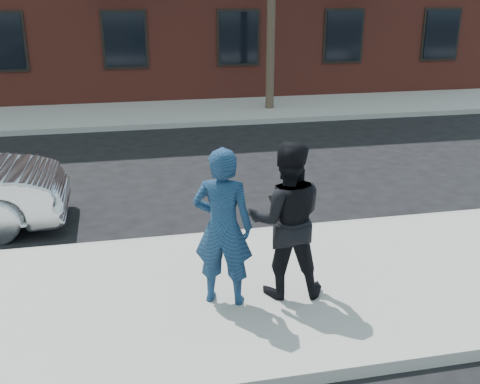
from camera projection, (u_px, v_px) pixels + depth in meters
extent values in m
plane|color=black|center=(150.00, 300.00, 7.09)|extent=(100.00, 100.00, 0.00)
cube|color=#999691|center=(151.00, 305.00, 6.84)|extent=(50.00, 3.50, 0.15)
cube|color=#999691|center=(143.00, 244.00, 8.49)|extent=(50.00, 0.10, 0.15)
cube|color=#999691|center=(127.00, 115.00, 17.42)|extent=(50.00, 3.50, 0.15)
cube|color=#999691|center=(129.00, 127.00, 15.77)|extent=(50.00, 0.10, 0.15)
cube|color=black|center=(239.00, 38.00, 19.04)|extent=(1.30, 0.06, 1.70)
cube|color=black|center=(441.00, 34.00, 20.54)|extent=(1.30, 0.06, 1.70)
cylinder|color=#33281E|center=(271.00, 41.00, 17.35)|extent=(0.26, 0.26, 4.20)
imported|color=navy|center=(223.00, 227.00, 6.47)|extent=(0.82, 0.68, 1.91)
cube|color=black|center=(222.00, 194.00, 6.57)|extent=(0.11, 0.14, 0.08)
imported|color=black|center=(286.00, 220.00, 6.66)|extent=(1.05, 0.88, 1.93)
cube|color=black|center=(273.00, 199.00, 6.76)|extent=(0.07, 0.14, 0.06)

